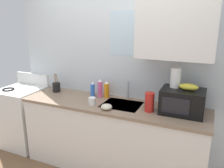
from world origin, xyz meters
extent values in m
cube|color=silver|center=(0.00, 0.35, 1.25)|extent=(3.08, 0.10, 2.50)
cube|color=white|center=(0.68, 0.14, 1.79)|extent=(0.82, 0.32, 0.62)
cube|color=silver|center=(0.12, 0.31, 1.73)|extent=(0.56, 0.02, 0.55)
cube|color=white|center=(0.00, 0.00, 0.43)|extent=(2.28, 0.60, 0.86)
cube|color=#8C725B|center=(0.00, 0.00, 0.88)|extent=(2.31, 0.63, 0.03)
cube|color=#9EA0A5|center=(0.12, 0.02, 0.83)|extent=(0.46, 0.38, 0.14)
cylinder|color=#B2B5BA|center=(0.12, 0.24, 1.02)|extent=(0.03, 0.03, 0.24)
cube|color=white|center=(-1.50, 0.00, 0.45)|extent=(0.60, 0.60, 0.90)
torus|color=black|center=(-1.62, -0.10, 0.91)|extent=(0.17, 0.17, 0.02)
cube|color=white|center=(-1.50, 0.28, 0.99)|extent=(0.60, 0.04, 0.18)
cube|color=black|center=(0.82, 0.05, 1.04)|extent=(0.46, 0.34, 0.27)
cube|color=black|center=(0.77, -0.12, 1.04)|extent=(0.28, 0.01, 0.17)
ellipsoid|color=gold|center=(0.87, 0.05, 1.20)|extent=(0.20, 0.11, 0.07)
cylinder|color=white|center=(0.72, 0.10, 1.28)|extent=(0.11, 0.11, 0.22)
cylinder|color=orange|center=(-0.16, 0.19, 0.99)|extent=(0.07, 0.07, 0.19)
cone|color=white|center=(-0.16, 0.19, 1.11)|extent=(0.05, 0.05, 0.04)
cylinder|color=#E55999|center=(-0.25, 0.17, 1.00)|extent=(0.06, 0.06, 0.21)
cone|color=white|center=(-0.25, 0.17, 1.13)|extent=(0.05, 0.05, 0.04)
cylinder|color=blue|center=(-0.35, 0.14, 0.99)|extent=(0.06, 0.06, 0.17)
cone|color=white|center=(-0.35, 0.14, 1.09)|extent=(0.04, 0.04, 0.04)
cylinder|color=red|center=(0.48, -0.05, 1.01)|extent=(0.10, 0.10, 0.22)
cylinder|color=white|center=(-0.20, -0.14, 0.95)|extent=(0.08, 0.08, 0.09)
cylinder|color=black|center=(-0.92, 0.12, 0.97)|extent=(0.11, 0.11, 0.13)
cylinder|color=olive|center=(-0.93, 0.12, 1.05)|extent=(0.02, 0.02, 0.23)
cylinder|color=olive|center=(-0.90, 0.13, 1.05)|extent=(0.02, 0.03, 0.21)
cylinder|color=olive|center=(-0.92, 0.10, 1.05)|extent=(0.02, 0.03, 0.22)
ellipsoid|color=beige|center=(0.02, -0.20, 0.93)|extent=(0.13, 0.13, 0.06)
camera|label=1|loc=(1.06, -2.39, 1.89)|focal=36.47mm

